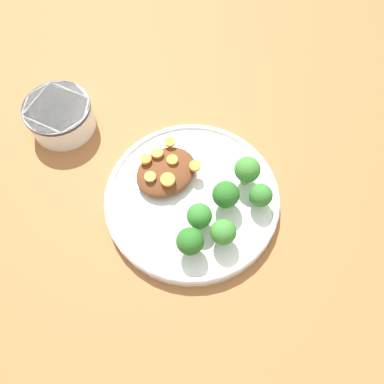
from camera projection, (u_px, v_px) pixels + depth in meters
ground_plane at (192, 201)px, 0.63m from camera, size 4.00×4.00×0.00m
plate at (192, 198)px, 0.62m from camera, size 0.29×0.29×0.03m
dip_bowl at (60, 115)px, 0.67m from camera, size 0.12×0.12×0.06m
stew_mound at (166, 172)px, 0.62m from camera, size 0.10×0.09×0.03m
broccoli_floret_0 at (199, 216)px, 0.56m from camera, size 0.04×0.04×0.05m
broccoli_floret_1 at (226, 195)px, 0.57m from camera, size 0.04×0.04×0.06m
broccoli_floret_2 at (261, 196)px, 0.58m from camera, size 0.04×0.04×0.05m
broccoli_floret_3 at (223, 233)px, 0.55m from camera, size 0.04×0.04×0.05m
broccoli_floret_4 at (247, 170)px, 0.59m from camera, size 0.04×0.04×0.06m
broccoli_floret_5 at (190, 242)px, 0.54m from camera, size 0.04×0.04×0.06m
carrot_slice_0 at (168, 180)px, 0.59m from camera, size 0.02×0.02×0.01m
carrot_slice_1 at (157, 153)px, 0.61m from camera, size 0.02×0.02×0.01m
carrot_slice_2 at (195, 166)px, 0.60m from camera, size 0.02×0.02×0.01m
carrot_slice_3 at (170, 142)px, 0.62m from camera, size 0.02×0.02×0.00m
carrot_slice_4 at (172, 160)px, 0.61m from camera, size 0.02×0.02×0.01m
carrot_slice_5 at (150, 177)px, 0.59m from camera, size 0.02×0.02×0.00m
carrot_slice_6 at (146, 159)px, 0.61m from camera, size 0.02×0.02×0.01m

